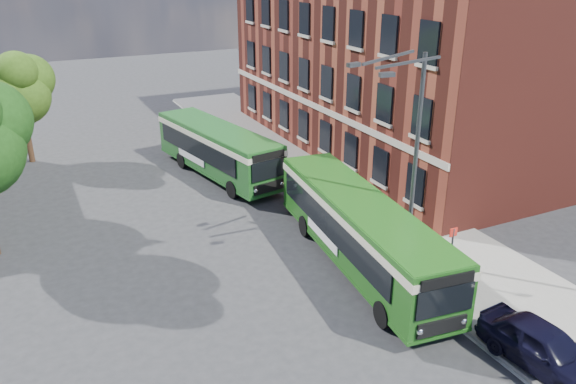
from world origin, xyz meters
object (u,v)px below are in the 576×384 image
bus_front (360,226)px  bus_rear (218,147)px  parked_car (544,347)px  street_lamp (408,159)px

bus_front → bus_rear: 13.02m
bus_rear → bus_front: bearing=-81.9°
bus_front → bus_rear: size_ratio=1.14×
bus_front → parked_car: (1.60, -8.31, -0.94)m
street_lamp → bus_rear: bearing=104.3°
street_lamp → bus_front: 3.46m
street_lamp → bus_rear: 14.39m
bus_rear → parked_car: (3.44, -21.21, -0.94)m
bus_front → bus_rear: bearing=98.1°
bus_rear → parked_car: size_ratio=2.53×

